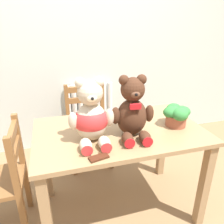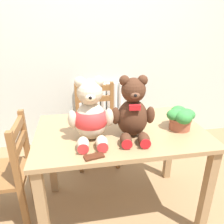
{
  "view_description": "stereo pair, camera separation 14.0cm",
  "coord_description": "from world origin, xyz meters",
  "views": [
    {
      "loc": [
        -0.44,
        -0.96,
        1.45
      ],
      "look_at": [
        -0.08,
        0.28,
        0.91
      ],
      "focal_mm": 35.0,
      "sensor_mm": 36.0,
      "label": 1
    },
    {
      "loc": [
        -0.3,
        -0.99,
        1.45
      ],
      "look_at": [
        -0.08,
        0.28,
        0.91
      ],
      "focal_mm": 35.0,
      "sensor_mm": 36.0,
      "label": 2
    }
  ],
  "objects": [
    {
      "name": "wall_back",
      "position": [
        0.0,
        1.56,
        1.3
      ],
      "size": [
        8.0,
        0.04,
        2.6
      ],
      "primitive_type": "cube",
      "color": "silver",
      "rests_on": "ground_plane"
    },
    {
      "name": "radiator",
      "position": [
        -0.01,
        1.49,
        0.35
      ],
      "size": [
        0.58,
        0.1,
        0.77
      ],
      "color": "white",
      "rests_on": "ground_plane"
    },
    {
      "name": "dining_table",
      "position": [
        0.0,
        0.36,
        0.62
      ],
      "size": [
        1.19,
        0.73,
        0.73
      ],
      "color": "#9E7A51",
      "rests_on": "ground_plane"
    },
    {
      "name": "wooden_chair_behind",
      "position": [
        -0.1,
        1.14,
        0.43
      ],
      "size": [
        0.42,
        0.42,
        0.84
      ],
      "rotation": [
        0.0,
        0.0,
        3.14
      ],
      "color": "brown",
      "rests_on": "ground_plane"
    },
    {
      "name": "wooden_chair_side",
      "position": [
        -0.84,
        0.42,
        0.43
      ],
      "size": [
        0.4,
        0.38,
        0.84
      ],
      "rotation": [
        0.0,
        0.0,
        1.57
      ],
      "color": "brown",
      "rests_on": "ground_plane"
    },
    {
      "name": "teddy_bear_left",
      "position": [
        -0.22,
        0.27,
        0.9
      ],
      "size": [
        0.29,
        0.3,
        0.41
      ],
      "rotation": [
        0.0,
        0.0,
        3.1
      ],
      "color": "beige",
      "rests_on": "dining_table"
    },
    {
      "name": "teddy_bear_right",
      "position": [
        0.06,
        0.27,
        0.91
      ],
      "size": [
        0.29,
        0.3,
        0.41
      ],
      "rotation": [
        0.0,
        0.0,
        3.02
      ],
      "color": "#472819",
      "rests_on": "dining_table"
    },
    {
      "name": "potted_plant",
      "position": [
        0.42,
        0.31,
        0.82
      ],
      "size": [
        0.2,
        0.2,
        0.15
      ],
      "color": "#9E5138",
      "rests_on": "dining_table"
    },
    {
      "name": "chocolate_bar",
      "position": [
        -0.22,
        0.06,
        0.74
      ],
      "size": [
        0.12,
        0.07,
        0.01
      ],
      "primitive_type": "cube",
      "rotation": [
        0.0,
        0.0,
        0.22
      ],
      "color": "#472314",
      "rests_on": "dining_table"
    }
  ]
}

